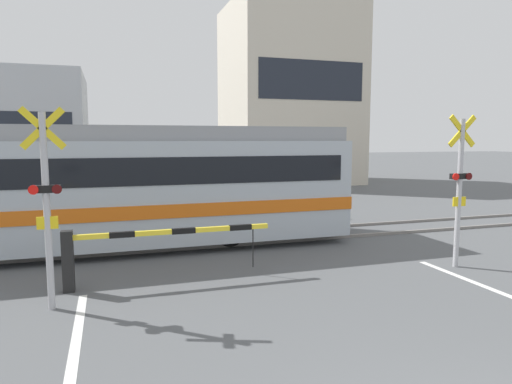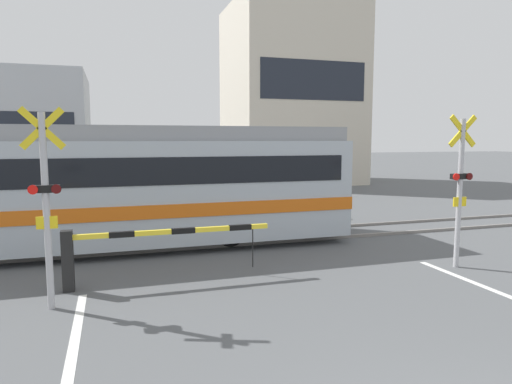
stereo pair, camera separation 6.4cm
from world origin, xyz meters
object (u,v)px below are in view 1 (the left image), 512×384
crossing_signal_left (46,200)px  crossing_signal_right (460,184)px  commuter_train (13,187)px  pedestrian (189,187)px  crossing_barrier_far (288,196)px  crossing_barrier_near (125,246)px

crossing_signal_left → crossing_signal_right: 8.07m
commuter_train → pedestrian: size_ratio=10.29×
crossing_barrier_far → pedestrian: 4.13m
crossing_signal_left → pedestrian: 10.41m
crossing_barrier_near → crossing_signal_right: bearing=-6.9°
commuter_train → crossing_signal_left: crossing_signal_left is taller
crossing_signal_left → crossing_signal_right: bearing=0.0°
commuter_train → pedestrian: bearing=47.6°
crossing_barrier_far → pedestrian: pedestrian is taller
commuter_train → crossing_signal_left: bearing=-73.5°
commuter_train → crossing_barrier_far: (8.06, 2.70, -0.87)m
crossing_signal_right → crossing_barrier_far: bearing=100.1°
pedestrian → crossing_barrier_far: bearing=-44.1°
crossing_barrier_near → commuter_train: bearing=126.9°
crossing_signal_right → pedestrian: (-4.17, 9.61, -0.89)m
pedestrian → crossing_signal_right: bearing=-66.5°
crossing_barrier_far → crossing_signal_left: bearing=-135.5°
commuter_train → crossing_signal_left: (1.20, -4.03, 0.16)m
crossing_signal_right → crossing_barrier_near: bearing=173.1°
crossing_barrier_near → crossing_barrier_far: (5.66, 5.90, 0.00)m
crossing_barrier_far → crossing_signal_left: (-6.86, -6.74, 1.03)m
crossing_signal_right → pedestrian: bearing=113.5°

